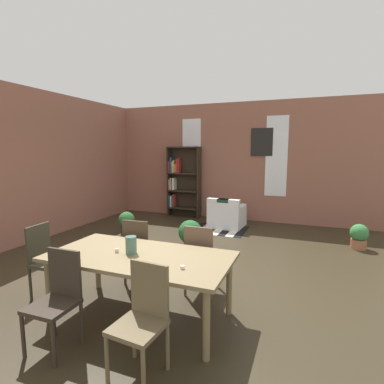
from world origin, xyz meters
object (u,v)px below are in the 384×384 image
(bookshelf_tall, at_px, (182,181))
(potted_plant_by_shelf, at_px, (359,236))
(potted_plant_corner, at_px, (127,222))
(dining_chair_near_right, at_px, (143,316))
(dining_chair_head_left, at_px, (46,258))
(dining_chair_far_right, at_px, (201,257))
(dining_chair_near_left, at_px, (57,296))
(dining_table, at_px, (140,261))
(vase_on_table, at_px, (131,245))
(dining_chair_far_left, at_px, (139,249))
(armchair_white, at_px, (227,216))
(potted_plant_window, at_px, (190,233))

(bookshelf_tall, height_order, potted_plant_by_shelf, bookshelf_tall)
(potted_plant_corner, bearing_deg, dining_chair_near_right, -54.66)
(dining_chair_head_left, distance_m, bookshelf_tall, 5.07)
(dining_chair_head_left, relative_size, potted_plant_corner, 1.81)
(dining_chair_far_right, relative_size, potted_plant_corner, 1.81)
(dining_chair_near_left, bearing_deg, dining_table, 57.90)
(vase_on_table, relative_size, dining_chair_near_left, 0.21)
(dining_chair_far_left, xyz_separation_m, armchair_white, (0.36, 3.56, -0.23))
(dining_chair_near_left, xyz_separation_m, potted_plant_corner, (-1.59, 3.57, -0.23))
(armchair_white, bearing_deg, bookshelf_tall, 154.71)
(armchair_white, relative_size, potted_plant_window, 1.51)
(dining_chair_near_left, relative_size, potted_plant_window, 1.70)
(dining_chair_near_left, distance_m, potted_plant_window, 3.20)
(dining_chair_far_left, height_order, armchair_white, dining_chair_far_left)
(dining_chair_head_left, bearing_deg, dining_chair_far_right, 21.78)
(armchair_white, relative_size, potted_plant_corner, 1.61)
(dining_chair_near_right, bearing_deg, armchair_white, 96.48)
(dining_chair_far_right, distance_m, bookshelf_tall, 4.80)
(dining_table, distance_m, bookshelf_tall, 5.30)
(dining_table, distance_m, dining_chair_far_left, 0.89)
(dining_chair_far_right, height_order, dining_chair_head_left, same)
(dining_chair_far_left, distance_m, bookshelf_tall, 4.47)
(dining_chair_far_left, distance_m, dining_chair_near_left, 1.49)
(dining_chair_head_left, relative_size, armchair_white, 1.12)
(dining_table, bearing_deg, vase_on_table, 180.00)
(dining_chair_far_left, relative_size, dining_chair_near_right, 1.00)
(potted_plant_window, bearing_deg, dining_chair_head_left, -113.41)
(dining_chair_head_left, relative_size, dining_chair_near_left, 1.00)
(dining_chair_head_left, distance_m, dining_chair_near_left, 1.20)
(dining_table, bearing_deg, dining_chair_far_left, 121.73)
(bookshelf_tall, xyz_separation_m, potted_plant_corner, (-0.42, -2.21, -0.75))
(dining_chair_far_left, xyz_separation_m, potted_plant_by_shelf, (3.19, 2.86, -0.26))
(bookshelf_tall, relative_size, potted_plant_corner, 3.83)
(dining_chair_near_right, distance_m, potted_plant_by_shelf, 4.91)
(dining_chair_near_right, bearing_deg, dining_chair_near_left, 179.98)
(vase_on_table, height_order, potted_plant_window, vase_on_table)
(dining_chair_far_right, height_order, potted_plant_by_shelf, dining_chair_far_right)
(dining_chair_near_left, height_order, potted_plant_window, dining_chair_near_left)
(potted_plant_by_shelf, bearing_deg, potted_plant_window, -159.36)
(dining_chair_near_left, height_order, potted_plant_by_shelf, dining_chair_near_left)
(dining_chair_far_right, distance_m, potted_plant_by_shelf, 3.65)
(dining_chair_far_left, relative_size, potted_plant_corner, 1.81)
(dining_chair_far_right, height_order, bookshelf_tall, bookshelf_tall)
(vase_on_table, relative_size, dining_chair_far_left, 0.21)
(dining_chair_far_left, height_order, dining_chair_near_left, same)
(dining_chair_near_right, distance_m, dining_chair_near_left, 0.94)
(dining_chair_far_left, height_order, potted_plant_by_shelf, dining_chair_far_left)
(dining_table, relative_size, bookshelf_tall, 1.03)
(vase_on_table, relative_size, potted_plant_corner, 0.38)
(armchair_white, distance_m, potted_plant_corner, 2.45)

